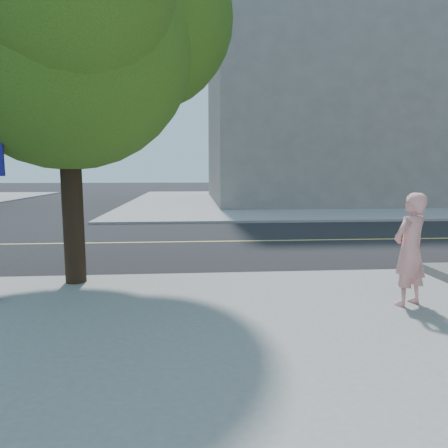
{
  "coord_description": "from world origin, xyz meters",
  "views": [
    {
      "loc": [
        3.45,
        -8.51,
        2.31
      ],
      "look_at": [
        4.04,
        -0.92,
        1.3
      ],
      "focal_mm": 32.53,
      "sensor_mm": 36.0,
      "label": 1
    }
  ],
  "objects": [
    {
      "name": "ground",
      "position": [
        0.0,
        0.0,
        0.0
      ],
      "size": [
        140.0,
        140.0,
        0.0
      ],
      "primitive_type": "plane",
      "color": "black",
      "rests_on": "ground"
    },
    {
      "name": "road_ew",
      "position": [
        0.0,
        4.5,
        0.01
      ],
      "size": [
        140.0,
        9.0,
        0.01
      ],
      "primitive_type": "cube",
      "color": "black",
      "rests_on": "ground"
    },
    {
      "name": "sidewalk_ne",
      "position": [
        13.5,
        21.5,
        0.06
      ],
      "size": [
        29.0,
        25.0,
        0.12
      ],
      "primitive_type": "cube",
      "color": "gray",
      "rests_on": "ground"
    },
    {
      "name": "filler_ne",
      "position": [
        14.0,
        22.0,
        7.12
      ],
      "size": [
        18.0,
        16.0,
        14.0
      ],
      "primitive_type": "cube",
      "color": "slate",
      "rests_on": "sidewalk_ne"
    },
    {
      "name": "man_on_phone",
      "position": [
        6.95,
        -2.33,
        1.04
      ],
      "size": [
        0.8,
        0.7,
        1.84
      ],
      "primitive_type": "imported",
      "rotation": [
        0.0,
        0.0,
        3.61
      ],
      "color": "pink",
      "rests_on": "sidewalk_se"
    },
    {
      "name": "street_tree",
      "position": [
        1.27,
        -0.49,
        5.28
      ],
      "size": [
        6.03,
        5.48,
        8.0
      ],
      "rotation": [
        0.0,
        0.0,
        0.39
      ],
      "color": "black",
      "rests_on": "sidewalk_se"
    }
  ]
}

